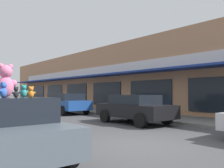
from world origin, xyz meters
The scene contains 10 objects.
ground_plane centered at (0.00, 0.00, 0.00)m, with size 260.00×260.00×0.00m, color #424244.
storefront_row centered at (15.65, 14.79, 2.82)m, with size 16.81×41.38×5.65m.
plush_art_car centered at (-3.58, 0.54, 0.76)m, with size 2.14×4.23×1.43m.
teddy_bear_giant centered at (-3.47, 0.68, 1.80)m, with size 0.57×0.36×0.76m.
teddy_bear_orange centered at (-3.22, -0.26, 1.54)m, with size 0.18×0.13×0.23m.
teddy_bear_blue centered at (-3.62, 0.25, 1.59)m, with size 0.23×0.22×0.33m.
teddy_bear_teal centered at (-3.02, 0.79, 1.57)m, with size 0.22×0.15×0.29m.
teddy_bear_black centered at (-3.51, -0.22, 1.54)m, with size 0.17×0.12×0.22m.
parked_car_far_center centered at (3.44, 3.77, 0.76)m, with size 1.94×4.12×1.42m.
parked_car_far_right centered at (3.44, 11.01, 0.79)m, with size 2.00×4.30×1.45m.
Camera 1 is at (-5.05, -5.24, 1.54)m, focal length 40.00 mm.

